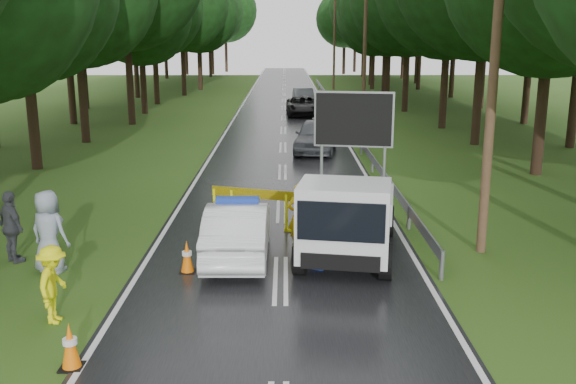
{
  "coord_description": "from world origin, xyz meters",
  "views": [
    {
      "loc": [
        0.11,
        -13.84,
        5.46
      ],
      "look_at": [
        0.19,
        3.23,
        1.3
      ],
      "focal_mm": 40.0,
      "sensor_mm": 36.0,
      "label": 1
    }
  ],
  "objects_px": {
    "police_sedan": "(238,230)",
    "queue_car_fourth": "(303,97)",
    "queue_car_first": "(316,136)",
    "work_truck": "(348,215)",
    "civilian": "(314,236)",
    "officer": "(299,216)",
    "barrier": "(259,199)",
    "queue_car_second": "(328,122)",
    "queue_car_third": "(303,106)"
  },
  "relations": [
    {
      "from": "queue_car_second",
      "to": "queue_car_fourth",
      "type": "height_order",
      "value": "queue_car_fourth"
    },
    {
      "from": "police_sedan",
      "to": "work_truck",
      "type": "height_order",
      "value": "work_truck"
    },
    {
      "from": "civilian",
      "to": "queue_car_third",
      "type": "xyz_separation_m",
      "value": [
        0.58,
        31.0,
        -0.23
      ]
    },
    {
      "from": "queue_car_third",
      "to": "queue_car_second",
      "type": "bearing_deg",
      "value": -83.31
    },
    {
      "from": "work_truck",
      "to": "queue_car_fourth",
      "type": "xyz_separation_m",
      "value": [
        -0.11,
        35.89,
        -0.38
      ]
    },
    {
      "from": "officer",
      "to": "queue_car_third",
      "type": "relative_size",
      "value": 0.36
    },
    {
      "from": "work_truck",
      "to": "civilian",
      "type": "relative_size",
      "value": 2.95
    },
    {
      "from": "officer",
      "to": "queue_car_fourth",
      "type": "distance_m",
      "value": 35.18
    },
    {
      "from": "civilian",
      "to": "police_sedan",
      "type": "bearing_deg",
      "value": 123.02
    },
    {
      "from": "police_sedan",
      "to": "queue_car_third",
      "type": "distance_m",
      "value": 30.04
    },
    {
      "from": "queue_car_second",
      "to": "police_sedan",
      "type": "bearing_deg",
      "value": -94.45
    },
    {
      "from": "work_truck",
      "to": "queue_car_second",
      "type": "relative_size",
      "value": 1.17
    },
    {
      "from": "queue_car_first",
      "to": "queue_car_third",
      "type": "height_order",
      "value": "queue_car_first"
    },
    {
      "from": "civilian",
      "to": "queue_car_fourth",
      "type": "bearing_deg",
      "value": 61.64
    },
    {
      "from": "barrier",
      "to": "queue_car_first",
      "type": "distance_m",
      "value": 12.99
    },
    {
      "from": "queue_car_second",
      "to": "queue_car_third",
      "type": "distance_m",
      "value": 8.79
    },
    {
      "from": "barrier",
      "to": "queue_car_second",
      "type": "xyz_separation_m",
      "value": [
        3.25,
        18.8,
        -0.24
      ]
    },
    {
      "from": "civilian",
      "to": "officer",
      "type": "bearing_deg",
      "value": 72.28
    },
    {
      "from": "barrier",
      "to": "officer",
      "type": "distance_m",
      "value": 2.01
    },
    {
      "from": "police_sedan",
      "to": "queue_car_second",
      "type": "height_order",
      "value": "police_sedan"
    },
    {
      "from": "work_truck",
      "to": "queue_car_first",
      "type": "bearing_deg",
      "value": 100.31
    },
    {
      "from": "officer",
      "to": "queue_car_fourth",
      "type": "relative_size",
      "value": 0.41
    },
    {
      "from": "queue_car_first",
      "to": "queue_car_second",
      "type": "height_order",
      "value": "queue_car_first"
    },
    {
      "from": "barrier",
      "to": "queue_car_fourth",
      "type": "height_order",
      "value": "queue_car_fourth"
    },
    {
      "from": "barrier",
      "to": "officer",
      "type": "relative_size",
      "value": 1.58
    },
    {
      "from": "civilian",
      "to": "queue_car_third",
      "type": "relative_size",
      "value": 0.37
    },
    {
      "from": "barrier",
      "to": "officer",
      "type": "bearing_deg",
      "value": -37.91
    },
    {
      "from": "barrier",
      "to": "queue_car_fourth",
      "type": "distance_m",
      "value": 33.58
    },
    {
      "from": "police_sedan",
      "to": "officer",
      "type": "bearing_deg",
      "value": -153.46
    },
    {
      "from": "queue_car_second",
      "to": "queue_car_fourth",
      "type": "bearing_deg",
      "value": 99.36
    },
    {
      "from": "queue_car_second",
      "to": "queue_car_third",
      "type": "height_order",
      "value": "queue_car_third"
    },
    {
      "from": "police_sedan",
      "to": "officer",
      "type": "xyz_separation_m",
      "value": [
        1.55,
        0.77,
        0.16
      ]
    },
    {
      "from": "work_truck",
      "to": "barrier",
      "type": "bearing_deg",
      "value": 144.37
    },
    {
      "from": "police_sedan",
      "to": "queue_car_first",
      "type": "xyz_separation_m",
      "value": [
        2.67,
        15.23,
        0.07
      ]
    },
    {
      "from": "queue_car_first",
      "to": "queue_car_fourth",
      "type": "relative_size",
      "value": 1.07
    },
    {
      "from": "barrier",
      "to": "queue_car_first",
      "type": "relative_size",
      "value": 0.6
    },
    {
      "from": "police_sedan",
      "to": "queue_car_first",
      "type": "height_order",
      "value": "queue_car_first"
    },
    {
      "from": "officer",
      "to": "queue_car_second",
      "type": "bearing_deg",
      "value": -110.71
    },
    {
      "from": "civilian",
      "to": "queue_car_first",
      "type": "distance_m",
      "value": 16.32
    },
    {
      "from": "police_sedan",
      "to": "queue_car_fourth",
      "type": "relative_size",
      "value": 1.0
    },
    {
      "from": "queue_car_third",
      "to": "civilian",
      "type": "bearing_deg",
      "value": -92.54
    },
    {
      "from": "queue_car_second",
      "to": "queue_car_fourth",
      "type": "xyz_separation_m",
      "value": [
        -1.02,
        14.7,
        0.05
      ]
    },
    {
      "from": "queue_car_third",
      "to": "officer",
      "type": "bearing_deg",
      "value": -93.2
    },
    {
      "from": "queue_car_first",
      "to": "barrier",
      "type": "bearing_deg",
      "value": -92.18
    },
    {
      "from": "police_sedan",
      "to": "queue_car_fourth",
      "type": "height_order",
      "value": "police_sedan"
    },
    {
      "from": "queue_car_first",
      "to": "queue_car_fourth",
      "type": "xyz_separation_m",
      "value": [
        -0.01,
        20.7,
        -0.08
      ]
    },
    {
      "from": "police_sedan",
      "to": "queue_car_fourth",
      "type": "distance_m",
      "value": 36.03
    },
    {
      "from": "queue_car_fourth",
      "to": "police_sedan",
      "type": "bearing_deg",
      "value": -97.95
    },
    {
      "from": "officer",
      "to": "queue_car_second",
      "type": "distance_m",
      "value": 20.57
    },
    {
      "from": "civilian",
      "to": "queue_car_first",
      "type": "bearing_deg",
      "value": 60.03
    }
  ]
}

